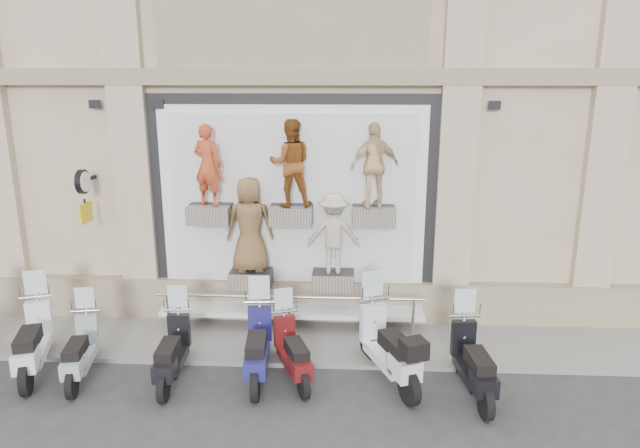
% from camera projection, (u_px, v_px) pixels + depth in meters
% --- Properties ---
extents(ground, '(90.00, 90.00, 0.00)m').
position_uv_depth(ground, '(277.00, 400.00, 8.85)').
color(ground, '#303033').
rests_on(ground, ground).
extents(sidewalk, '(16.00, 2.20, 0.08)m').
position_uv_depth(sidewalk, '(290.00, 337.00, 10.87)').
color(sidewalk, gray).
rests_on(sidewalk, ground).
extents(building, '(14.00, 8.60, 12.00)m').
position_uv_depth(building, '(307.00, 27.00, 14.06)').
color(building, '#C9B293').
rests_on(building, ground).
extents(shop_vitrine, '(5.60, 0.83, 4.30)m').
position_uv_depth(shop_vitrine, '(294.00, 211.00, 10.90)').
color(shop_vitrine, black).
rests_on(shop_vitrine, ground).
extents(guard_rail, '(5.06, 0.10, 0.93)m').
position_uv_depth(guard_rail, '(289.00, 319.00, 10.66)').
color(guard_rail, '#9EA0A5').
rests_on(guard_rail, ground).
extents(clock_sign_bracket, '(0.10, 0.80, 1.02)m').
position_uv_depth(clock_sign_bracket, '(84.00, 189.00, 10.70)').
color(clock_sign_bracket, black).
rests_on(clock_sign_bracket, ground).
extents(scooter_b, '(1.15, 2.06, 1.60)m').
position_uv_depth(scooter_b, '(31.00, 329.00, 9.48)').
color(scooter_b, silver).
rests_on(scooter_b, ground).
extents(scooter_c, '(0.81, 1.77, 1.38)m').
position_uv_depth(scooter_c, '(79.00, 339.00, 9.34)').
color(scooter_c, '#8F979B').
rests_on(scooter_c, ground).
extents(scooter_d, '(0.62, 1.80, 1.44)m').
position_uv_depth(scooter_d, '(171.00, 340.00, 9.25)').
color(scooter_d, black).
rests_on(scooter_d, ground).
extents(scooter_e, '(0.72, 1.96, 1.56)m').
position_uv_depth(scooter_e, '(257.00, 334.00, 9.33)').
color(scooter_e, navy).
rests_on(scooter_e, ground).
extents(scooter_f, '(1.08, 1.78, 1.39)m').
position_uv_depth(scooter_f, '(292.00, 340.00, 9.30)').
color(scooter_f, '#500D0E').
rests_on(scooter_f, ground).
extents(scooter_g, '(1.33, 2.14, 1.68)m').
position_uv_depth(scooter_g, '(389.00, 333.00, 9.22)').
color(scooter_g, silver).
rests_on(scooter_g, ground).
extents(scooter_h, '(0.72, 1.92, 1.52)m').
position_uv_depth(scooter_h, '(474.00, 350.00, 8.85)').
color(scooter_h, black).
rests_on(scooter_h, ground).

